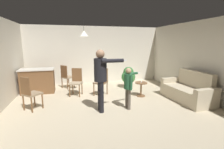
% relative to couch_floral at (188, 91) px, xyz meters
% --- Properties ---
extents(ground, '(7.68, 7.68, 0.00)m').
position_rel_couch_floral_xyz_m(ground, '(-2.61, 0.19, -0.33)').
color(ground, beige).
extents(wall_back, '(6.40, 0.10, 2.70)m').
position_rel_couch_floral_xyz_m(wall_back, '(-2.61, 3.39, 1.02)').
color(wall_back, silver).
rests_on(wall_back, ground).
extents(wall_right, '(0.10, 6.40, 2.70)m').
position_rel_couch_floral_xyz_m(wall_right, '(0.59, 0.19, 1.02)').
color(wall_right, silver).
rests_on(wall_right, ground).
extents(couch_floral, '(0.93, 1.84, 1.00)m').
position_rel_couch_floral_xyz_m(couch_floral, '(0.00, 0.00, 0.00)').
color(couch_floral, beige).
rests_on(couch_floral, ground).
extents(kitchen_counter, '(1.26, 0.66, 0.95)m').
position_rel_couch_floral_xyz_m(kitchen_counter, '(-5.06, 2.22, 0.15)').
color(kitchen_counter, brown).
rests_on(kitchen_counter, ground).
extents(side_table_by_couch, '(0.44, 0.44, 0.52)m').
position_rel_couch_floral_xyz_m(side_table_by_couch, '(-1.35, 0.81, -0.00)').
color(side_table_by_couch, brown).
rests_on(side_table_by_couch, ground).
extents(person_adult, '(0.87, 0.51, 1.76)m').
position_rel_couch_floral_xyz_m(person_adult, '(-3.01, -0.15, 0.76)').
color(person_adult, black).
rests_on(person_adult, ground).
extents(person_child, '(0.59, 0.44, 1.23)m').
position_rel_couch_floral_xyz_m(person_child, '(-2.21, -0.17, 0.43)').
color(person_child, '#60564C').
rests_on(person_child, ground).
extents(dining_chair_by_counter, '(0.59, 0.59, 1.00)m').
position_rel_couch_floral_xyz_m(dining_chair_by_counter, '(-2.70, 1.27, 0.21)').
color(dining_chair_by_counter, brown).
rests_on(dining_chair_by_counter, ground).
extents(dining_chair_near_wall, '(0.59, 0.59, 1.00)m').
position_rel_couch_floral_xyz_m(dining_chair_near_wall, '(-4.00, 2.64, 0.21)').
color(dining_chair_near_wall, brown).
rests_on(dining_chair_near_wall, ground).
extents(dining_chair_centre_back, '(0.53, 0.53, 1.00)m').
position_rel_couch_floral_xyz_m(dining_chair_centre_back, '(-3.63, 1.56, 0.21)').
color(dining_chair_centre_back, brown).
rests_on(dining_chair_centre_back, ground).
extents(dining_chair_spare, '(0.59, 0.59, 1.00)m').
position_rel_couch_floral_xyz_m(dining_chair_spare, '(-4.98, 0.43, 0.21)').
color(dining_chair_spare, brown).
rests_on(dining_chair_spare, ground).
extents(potted_plant_corner, '(0.60, 0.60, 0.91)m').
position_rel_couch_floral_xyz_m(potted_plant_corner, '(-1.40, 2.03, 0.17)').
color(potted_plant_corner, '#B7B2AD').
rests_on(potted_plant_corner, ground).
extents(spare_remote_on_table, '(0.10, 0.13, 0.04)m').
position_rel_couch_floral_xyz_m(spare_remote_on_table, '(-1.34, 0.82, 0.21)').
color(spare_remote_on_table, white).
rests_on(spare_remote_on_table, side_table_by_couch).
extents(ceiling_light_pendant, '(0.32, 0.32, 0.55)m').
position_rel_couch_floral_xyz_m(ceiling_light_pendant, '(-3.30, 1.44, 1.92)').
color(ceiling_light_pendant, silver).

